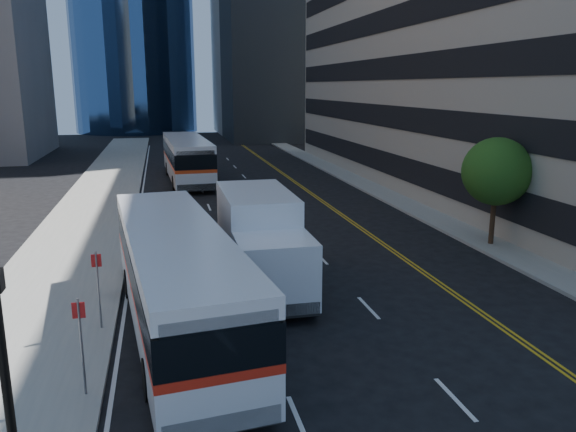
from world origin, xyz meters
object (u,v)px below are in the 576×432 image
(street_tree, at_px, (497,172))
(bus_rear, at_px, (187,158))
(box_truck, at_px, (261,240))
(lamp_post, at_px, (6,384))
(bus_front, at_px, (177,276))

(street_tree, relative_size, bus_rear, 0.37)
(bus_rear, xyz_separation_m, box_truck, (1.52, -25.77, -0.00))
(lamp_post, xyz_separation_m, bus_rear, (4.69, 36.58, -0.82))
(bus_front, distance_m, bus_rear, 29.01)
(street_tree, distance_m, bus_rear, 26.27)
(bus_rear, relative_size, box_truck, 1.81)
(lamp_post, distance_m, bus_rear, 36.89)
(street_tree, bearing_deg, bus_rear, 120.52)
(bus_front, relative_size, bus_rear, 0.96)
(street_tree, distance_m, bus_front, 16.42)
(street_tree, relative_size, bus_front, 0.39)
(box_truck, bearing_deg, bus_front, -135.11)
(bus_front, xyz_separation_m, bus_rear, (1.71, 28.96, 0.10))
(lamp_post, relative_size, box_truck, 0.61)
(lamp_post, height_order, bus_rear, lamp_post)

